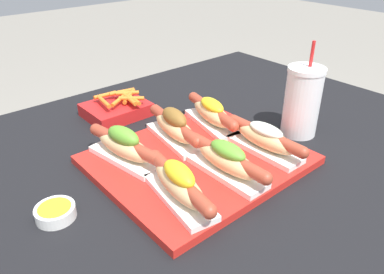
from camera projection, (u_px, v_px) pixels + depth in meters
The scene contains 10 objects.
serving_tray at pixel (198, 160), 0.82m from camera, with size 0.42×0.37×0.02m.
hot_dog_0 at pixel (179, 184), 0.67m from camera, with size 0.09×0.22×0.07m.
hot_dog_1 at pixel (227, 160), 0.74m from camera, with size 0.06×0.22×0.07m.
hot_dog_2 at pixel (265, 138), 0.82m from camera, with size 0.06×0.22×0.07m.
hot_dog_3 at pixel (124, 146), 0.79m from camera, with size 0.09×0.22×0.08m.
hot_dog_4 at pixel (175, 127), 0.86m from camera, with size 0.09×0.22×0.08m.
hot_dog_5 at pixel (212, 113), 0.93m from camera, with size 0.10×0.22×0.07m.
sauce_bowl at pixel (55, 212), 0.67m from camera, with size 0.07×0.07×0.02m.
drink_cup at pixel (302, 101), 0.91m from camera, with size 0.09×0.09×0.23m.
fries_basket at pixel (117, 108), 1.03m from camera, with size 0.16×0.14×0.06m.
Camera 1 is at (-0.48, -0.50, 1.18)m, focal length 35.00 mm.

